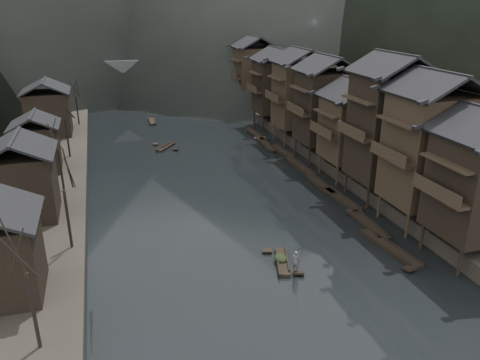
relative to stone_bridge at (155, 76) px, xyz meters
name	(u,v)px	position (x,y,z in m)	size (l,w,h in m)	color
water	(253,242)	(0.00, -72.00, -5.11)	(300.00, 300.00, 0.00)	black
right_bank	(362,115)	(35.00, -32.00, -4.21)	(40.00, 200.00, 1.80)	#2D2823
stilt_houses	(332,97)	(17.28, -52.85, 3.96)	(9.00, 67.60, 16.39)	black
left_houses	(32,143)	(-20.50, -51.88, 0.55)	(8.10, 53.20, 8.73)	black
bare_trees	(60,143)	(-17.00, -56.91, 1.66)	(3.87, 61.74, 7.74)	black
moored_sampans	(306,174)	(12.10, -57.07, -4.91)	(3.20, 47.83, 0.47)	black
midriver_boats	(158,133)	(-3.59, -31.44, -4.91)	(3.58, 21.50, 0.44)	black
stone_bridge	(155,76)	(0.00, 0.00, 0.00)	(40.00, 6.00, 9.00)	#4C4C4F
hero_sampan	(282,261)	(1.20, -76.36, -4.91)	(2.30, 4.99, 0.44)	black
cargo_heap	(281,255)	(1.14, -76.14, -4.35)	(1.09, 1.43, 0.66)	black
boatman	(296,258)	(1.71, -78.02, -3.75)	(0.67, 0.44, 1.85)	slate
bamboo_pole	(300,232)	(1.91, -78.02, -1.30)	(0.06, 0.06, 4.03)	#8C7A51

